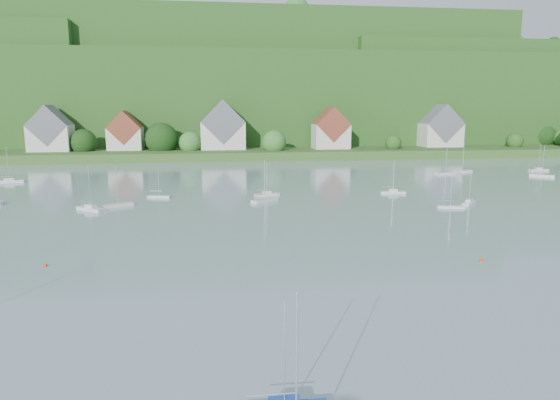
% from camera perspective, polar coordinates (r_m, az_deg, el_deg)
% --- Properties ---
extents(far_shore_strip, '(600.00, 60.00, 3.00)m').
position_cam_1_polar(far_shore_strip, '(199.93, -7.93, 5.56)').
color(far_shore_strip, '#2F521E').
rests_on(far_shore_strip, ground).
extents(forested_ridge, '(620.00, 181.22, 69.89)m').
position_cam_1_polar(forested_ridge, '(267.90, -7.87, 11.31)').
color(forested_ridge, '#1D4415').
rests_on(forested_ridge, ground).
extents(village_building_0, '(14.00, 10.40, 16.00)m').
position_cam_1_polar(village_building_0, '(194.85, -24.53, 6.98)').
color(village_building_0, beige).
rests_on(village_building_0, far_shore_strip).
extents(village_building_1, '(12.00, 9.36, 14.00)m').
position_cam_1_polar(village_building_1, '(191.12, -17.11, 7.17)').
color(village_building_1, beige).
rests_on(village_building_1, far_shore_strip).
extents(village_building_2, '(16.00, 11.44, 18.00)m').
position_cam_1_polar(village_building_2, '(187.45, -6.48, 7.97)').
color(village_building_2, beige).
rests_on(village_building_2, far_shore_strip).
extents(village_building_3, '(13.00, 10.40, 15.50)m').
position_cam_1_polar(village_building_3, '(190.47, 5.77, 7.76)').
color(village_building_3, beige).
rests_on(village_building_3, far_shore_strip).
extents(village_building_4, '(15.00, 10.40, 16.50)m').
position_cam_1_polar(village_building_4, '(209.06, 17.72, 7.60)').
color(village_building_4, beige).
rests_on(village_building_4, far_shore_strip).
extents(mooring_buoy_2, '(0.43, 0.43, 0.43)m').
position_cam_1_polar(mooring_buoy_2, '(63.98, 21.80, -6.43)').
color(mooring_buoy_2, '#FB3500').
rests_on(mooring_buoy_2, ground).
extents(mooring_buoy_3, '(0.41, 0.41, 0.41)m').
position_cam_1_polar(mooring_buoy_3, '(63.37, -25.00, -6.82)').
color(mooring_buoy_3, '#FB3500').
rests_on(mooring_buoy_3, ground).
extents(far_sailboat_cluster, '(195.05, 66.25, 8.71)m').
position_cam_1_polar(far_sailboat_cluster, '(115.06, -4.56, 1.64)').
color(far_sailboat_cluster, silver).
rests_on(far_sailboat_cluster, ground).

